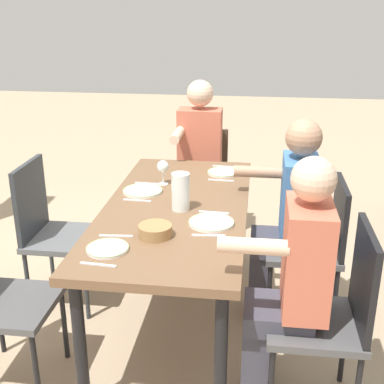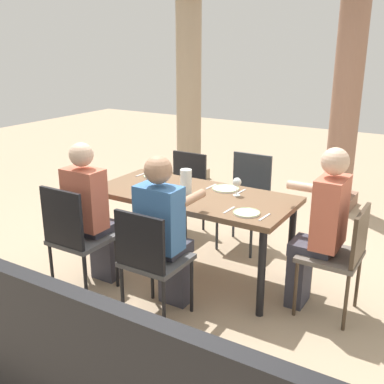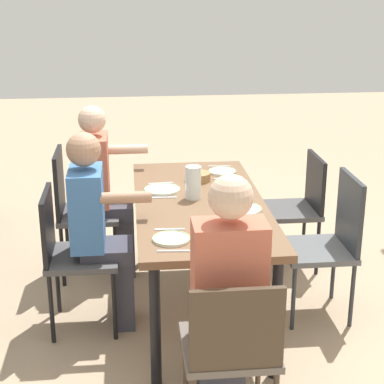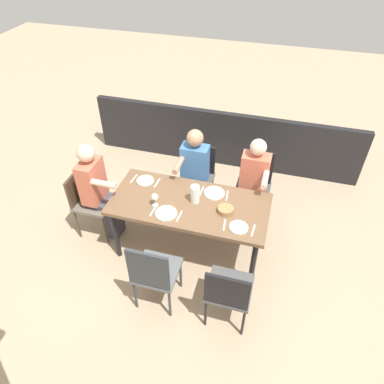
{
  "view_description": "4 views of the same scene",
  "coord_description": "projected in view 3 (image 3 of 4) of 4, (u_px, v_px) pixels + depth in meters",
  "views": [
    {
      "loc": [
        -2.71,
        -0.45,
        1.9
      ],
      "look_at": [
        0.11,
        -0.08,
        0.82
      ],
      "focal_mm": 48.04,
      "sensor_mm": 36.0,
      "label": 1
    },
    {
      "loc": [
        1.99,
        -3.3,
        2.04
      ],
      "look_at": [
        0.04,
        -0.1,
        0.82
      ],
      "focal_mm": 43.31,
      "sensor_mm": 36.0,
      "label": 2
    },
    {
      "loc": [
        3.8,
        -0.44,
        2.15
      ],
      "look_at": [
        0.15,
        -0.06,
        0.89
      ],
      "focal_mm": 59.42,
      "sensor_mm": 36.0,
      "label": 3
    },
    {
      "loc": [
        -0.83,
        2.83,
        3.46
      ],
      "look_at": [
        -0.01,
        -0.06,
        0.89
      ],
      "focal_mm": 33.41,
      "sensor_mm": 36.0,
      "label": 4
    }
  ],
  "objects": [
    {
      "name": "diner_guest_third",
      "position": [
        99.0,
        226.0,
        3.9
      ],
      "size": [
        0.35,
        0.49,
        1.28
      ],
      "color": "#3F3F4C",
      "rests_on": "ground"
    },
    {
      "name": "wine_glass_2",
      "position": [
        230.0,
        202.0,
        3.71
      ],
      "size": [
        0.08,
        0.08,
        0.16
      ],
      "color": "white",
      "rests_on": "dining_table"
    },
    {
      "name": "spoon_0",
      "position": [
        225.0,
        178.0,
        4.5
      ],
      "size": [
        0.03,
        0.17,
        0.01
      ],
      "primitive_type": "cube",
      "rotation": [
        0.0,
        0.0,
        0.09
      ],
      "color": "silver",
      "rests_on": "dining_table"
    },
    {
      "name": "spoon_2",
      "position": [
        246.0,
        218.0,
        3.76
      ],
      "size": [
        0.03,
        0.17,
        0.01
      ],
      "primitive_type": "cube",
      "rotation": [
        0.0,
        0.0,
        -0.06
      ],
      "color": "silver",
      "rests_on": "dining_table"
    },
    {
      "name": "dining_table",
      "position": [
        200.0,
        212.0,
        4.09
      ],
      "size": [
        1.77,
        0.82,
        0.78
      ],
      "color": "brown",
      "rests_on": "ground"
    },
    {
      "name": "bread_basket",
      "position": [
        198.0,
        177.0,
        4.45
      ],
      "size": [
        0.17,
        0.17,
        0.06
      ],
      "primitive_type": "cylinder",
      "color": "#9E7547",
      "rests_on": "dining_table"
    },
    {
      "name": "chair_west_south",
      "position": [
        77.0,
        205.0,
        4.64
      ],
      "size": [
        0.44,
        0.44,
        0.96
      ],
      "color": "#4F4F50",
      "rests_on": "ground"
    },
    {
      "name": "ground_plane",
      "position": [
        199.0,
        308.0,
        4.31
      ],
      "size": [
        16.0,
        16.0,
        0.0
      ],
      "primitive_type": "plane",
      "color": "tan"
    },
    {
      "name": "plate_2",
      "position": [
        242.0,
        209.0,
        3.9
      ],
      "size": [
        0.25,
        0.25,
        0.02
      ],
      "color": "white",
      "rests_on": "dining_table"
    },
    {
      "name": "fork_1",
      "position": [
        161.0,
        183.0,
        4.4
      ],
      "size": [
        0.03,
        0.17,
        0.01
      ],
      "primitive_type": "cube",
      "rotation": [
        0.0,
        0.0,
        0.09
      ],
      "color": "silver",
      "rests_on": "dining_table"
    },
    {
      "name": "spoon_3",
      "position": [
        173.0,
        251.0,
        3.32
      ],
      "size": [
        0.03,
        0.17,
        0.01
      ],
      "primitive_type": "cube",
      "rotation": [
        0.0,
        0.0,
        -0.08
      ],
      "color": "silver",
      "rests_on": "dining_table"
    },
    {
      "name": "plate_0",
      "position": [
        222.0,
        171.0,
        4.64
      ],
      "size": [
        0.2,
        0.2,
        0.02
      ],
      "color": "white",
      "rests_on": "dining_table"
    },
    {
      "name": "diner_woman_green",
      "position": [
        104.0,
        187.0,
        4.62
      ],
      "size": [
        0.35,
        0.49,
        1.28
      ],
      "color": "#3F3F4C",
      "rests_on": "ground"
    },
    {
      "name": "diner_man_white",
      "position": [
        227.0,
        294.0,
        3.02
      ],
      "size": [
        0.49,
        0.35,
        1.32
      ],
      "color": "#3F3F4C",
      "rests_on": "ground"
    },
    {
      "name": "chair_mid_north",
      "position": [
        330.0,
        238.0,
        4.09
      ],
      "size": [
        0.44,
        0.44,
        0.95
      ],
      "color": "#5B5E61",
      "rests_on": "ground"
    },
    {
      "name": "fork_0",
      "position": [
        219.0,
        166.0,
        4.79
      ],
      "size": [
        0.03,
        0.17,
        0.01
      ],
      "primitive_type": "cube",
      "rotation": [
        0.0,
        0.0,
        -0.08
      ],
      "color": "silver",
      "rests_on": "dining_table"
    },
    {
      "name": "chair_mid_south",
      "position": [
        69.0,
        249.0,
        3.93
      ],
      "size": [
        0.44,
        0.44,
        0.91
      ],
      "color": "#4F4F50",
      "rests_on": "ground"
    },
    {
      "name": "spoon_1",
      "position": [
        164.0,
        198.0,
        4.11
      ],
      "size": [
        0.02,
        0.17,
        0.01
      ],
      "primitive_type": "cube",
      "rotation": [
        0.0,
        0.0,
        -0.05
      ],
      "color": "silver",
      "rests_on": "dining_table"
    },
    {
      "name": "plate_3",
      "position": [
        171.0,
        239.0,
        3.46
      ],
      "size": [
        0.21,
        0.21,
        0.02
      ],
      "color": "white",
      "rests_on": "dining_table"
    },
    {
      "name": "fork_2",
      "position": [
        238.0,
        201.0,
        4.04
      ],
      "size": [
        0.02,
        0.17,
        0.01
      ],
      "primitive_type": "cube",
      "rotation": [
        0.0,
        0.0,
        -0.05
      ],
      "color": "silver",
      "rests_on": "dining_table"
    },
    {
      "name": "chair_west_north",
      "position": [
        298.0,
        203.0,
        4.82
      ],
      "size": [
        0.44,
        0.44,
        0.87
      ],
      "color": "#4F4F50",
      "rests_on": "ground"
    },
    {
      "name": "plate_1",
      "position": [
        162.0,
        189.0,
        4.25
      ],
      "size": [
        0.24,
        0.24,
        0.02
      ],
      "color": "white",
      "rests_on": "dining_table"
    },
    {
      "name": "water_pitcher",
      "position": [
        193.0,
        184.0,
        4.08
      ],
      "size": [
        0.1,
        0.1,
        0.22
      ],
      "color": "white",
      "rests_on": "dining_table"
    },
    {
      "name": "fork_3",
      "position": [
        169.0,
        229.0,
        3.6
      ],
      "size": [
        0.03,
        0.17,
        0.01
      ],
      "primitive_type": "cube",
      "rotation": [
        0.0,
        0.0,
        -0.05
      ],
      "color": "silver",
      "rests_on": "dining_table"
    },
    {
      "name": "chair_head_east",
      "position": [
        232.0,
        346.0,
        2.92
      ],
      "size": [
        0.44,
        0.44,
        0.89
      ],
      "color": "#6A6158",
      "rests_on": "ground"
    }
  ]
}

